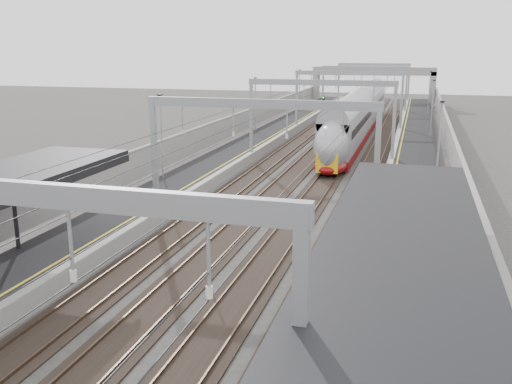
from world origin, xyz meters
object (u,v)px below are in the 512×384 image
Objects in this scene: train at (358,119)px; signal_green at (323,103)px; bench at (406,307)px; overbridge at (373,76)px.

signal_green is (-6.70, 15.45, 0.24)m from train.
signal_green reaches higher than bench.
train is 14.74× the size of signal_green.
overbridge reaches higher than train.
train is at bearing -66.56° from signal_green.
bench is (8.24, -88.73, -3.76)m from overbridge.
overbridge is 89.19m from bench.
overbridge is 39.72m from train.
bench is (6.74, -49.17, -0.62)m from train.
train is at bearing -87.83° from overbridge.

